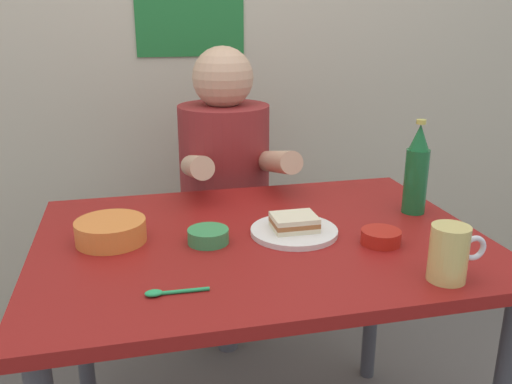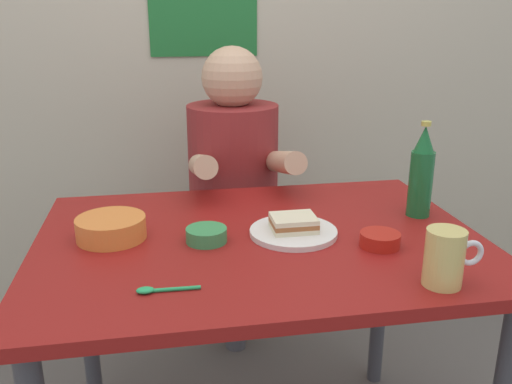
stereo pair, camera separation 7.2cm
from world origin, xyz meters
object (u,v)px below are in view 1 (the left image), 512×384
(stool, at_px, (226,268))
(plate_orange, at_px, (294,231))
(sandwich, at_px, (294,222))
(beer_bottle, at_px, (417,171))
(beer_mug, at_px, (450,253))
(sambal_bowl_red, at_px, (381,236))
(dining_table, at_px, (260,270))
(person_seated, at_px, (225,163))

(stool, relative_size, plate_orange, 2.05)
(sandwich, bearing_deg, beer_bottle, 11.70)
(beer_mug, distance_m, sambal_bowl_red, 0.22)
(plate_orange, distance_m, sambal_bowl_red, 0.21)
(dining_table, bearing_deg, beer_mug, -44.48)
(plate_orange, bearing_deg, dining_table, 175.75)
(stool, height_order, beer_bottle, beer_bottle)
(stool, xyz_separation_m, beer_mug, (0.30, -0.95, 0.45))
(person_seated, bearing_deg, plate_orange, -84.06)
(dining_table, distance_m, beer_bottle, 0.51)
(plate_orange, bearing_deg, sandwich, 0.00)
(dining_table, xyz_separation_m, plate_orange, (0.09, -0.01, 0.10))
(person_seated, bearing_deg, sambal_bowl_red, -71.03)
(dining_table, relative_size, stool, 2.44)
(stool, height_order, plate_orange, plate_orange)
(person_seated, xyz_separation_m, sandwich, (0.07, -0.63, 0.01))
(person_seated, xyz_separation_m, beer_mug, (0.30, -0.94, 0.03))
(sambal_bowl_red, bearing_deg, stool, 108.70)
(plate_orange, bearing_deg, person_seated, 95.94)
(sambal_bowl_red, bearing_deg, beer_mug, -75.92)
(person_seated, bearing_deg, beer_mug, -72.08)
(beer_mug, xyz_separation_m, beer_bottle, (0.13, 0.39, 0.06))
(person_seated, bearing_deg, stool, 90.00)
(beer_bottle, distance_m, sambal_bowl_red, 0.28)
(dining_table, height_order, person_seated, person_seated)
(sandwich, relative_size, beer_mug, 0.87)
(beer_mug, bearing_deg, stool, 107.72)
(beer_bottle, bearing_deg, beer_mug, -109.08)
(dining_table, distance_m, sambal_bowl_red, 0.31)
(dining_table, bearing_deg, sambal_bowl_red, -22.38)
(person_seated, bearing_deg, dining_table, -91.88)
(beer_mug, height_order, sambal_bowl_red, beer_mug)
(stool, bearing_deg, dining_table, -91.85)
(beer_mug, distance_m, beer_bottle, 0.41)
(person_seated, height_order, sandwich, person_seated)
(stool, distance_m, beer_bottle, 0.87)
(sandwich, bearing_deg, person_seated, 95.94)
(sambal_bowl_red, bearing_deg, sandwich, 150.46)
(sandwich, xyz_separation_m, sambal_bowl_red, (0.19, -0.11, -0.01))
(stool, distance_m, plate_orange, 0.75)
(dining_table, height_order, sambal_bowl_red, sambal_bowl_red)
(plate_orange, relative_size, sandwich, 2.00)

